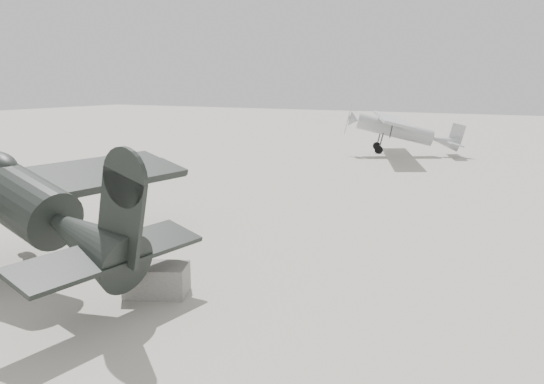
{
  "coord_description": "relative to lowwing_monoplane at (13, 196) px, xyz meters",
  "views": [
    {
      "loc": [
        9.55,
        -11.53,
        5.17
      ],
      "look_at": [
        1.24,
        3.94,
        1.5
      ],
      "focal_mm": 35.0,
      "sensor_mm": 36.0,
      "label": 1
    }
  ],
  "objects": [
    {
      "name": "ground",
      "position": [
        2.78,
        2.85,
        -2.25
      ],
      "size": [
        160.0,
        160.0,
        0.0
      ],
      "primitive_type": "plane",
      "color": "#9D958B",
      "rests_on": "ground"
    },
    {
      "name": "lowwing_monoplane",
      "position": [
        0.0,
        0.0,
        0.0
      ],
      "size": [
        9.49,
        13.26,
        4.26
      ],
      "rotation": [
        0.0,
        0.24,
        -0.13
      ],
      "color": "black",
      "rests_on": "ground"
    },
    {
      "name": "highwing_monoplane",
      "position": [
        2.52,
        28.71,
        -0.23
      ],
      "size": [
        8.18,
        11.24,
        3.23
      ],
      "rotation": [
        0.0,
        0.23,
        0.36
      ],
      "color": "#949799",
      "rests_on": "ground"
    },
    {
      "name": "equipment_block",
      "position": [
        3.98,
        0.85,
        -1.88
      ],
      "size": [
        1.75,
        1.47,
        0.75
      ],
      "primitive_type": "cube",
      "rotation": [
        0.0,
        0.0,
        0.43
      ],
      "color": "slate",
      "rests_on": "ground"
    }
  ]
}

